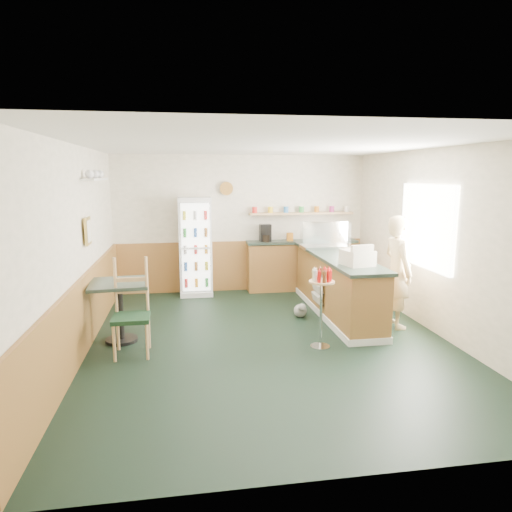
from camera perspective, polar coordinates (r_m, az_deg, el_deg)
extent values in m
plane|color=black|center=(6.56, 1.59, -10.56)|extent=(6.00, 6.00, 0.00)
cube|color=#F0E3CD|center=(9.16, -1.84, 4.07)|extent=(5.00, 0.02, 2.70)
cube|color=#F0E3CD|center=(6.25, -21.57, 0.53)|extent=(0.02, 6.00, 2.70)
cube|color=#F0E3CD|center=(7.11, 21.96, 1.59)|extent=(0.02, 6.00, 2.70)
cube|color=silver|center=(6.15, 1.72, 13.80)|extent=(5.00, 6.00, 0.02)
cube|color=#9C6132|center=(9.25, -1.78, -1.20)|extent=(4.98, 0.05, 1.00)
cube|color=#9C6132|center=(6.43, -20.73, -6.94)|extent=(0.05, 5.98, 1.00)
cube|color=white|center=(7.32, 20.53, 3.48)|extent=(0.06, 1.45, 1.25)
cube|color=gold|center=(6.70, -20.28, 2.94)|extent=(0.03, 0.32, 0.38)
cube|color=silver|center=(7.14, -19.45, 9.03)|extent=(0.18, 1.20, 0.03)
cylinder|color=#A46D29|center=(9.01, -3.72, 8.42)|extent=(0.26, 0.04, 0.26)
cube|color=#9C6132|center=(7.75, 10.01, -3.77)|extent=(0.60, 2.95, 0.95)
cube|color=silver|center=(7.86, 9.92, -6.78)|extent=(0.64, 2.97, 0.10)
cube|color=#293930|center=(7.64, 10.13, -0.06)|extent=(0.68, 3.01, 0.05)
cube|color=#9C6132|center=(9.31, 5.70, -1.32)|extent=(2.20, 0.38, 0.95)
cube|color=#293930|center=(9.23, 5.75, 1.79)|extent=(2.24, 0.42, 0.05)
cube|color=tan|center=(9.24, 5.69, 5.33)|extent=(2.10, 0.22, 0.04)
cube|color=black|center=(9.04, 1.17, 2.91)|extent=(0.22, 0.18, 0.34)
cylinder|color=#B2664C|center=(9.04, -0.17, 5.78)|extent=(0.10, 0.10, 0.12)
cylinder|color=#B2664C|center=(9.09, 1.82, 5.80)|extent=(0.10, 0.10, 0.12)
cylinder|color=#B2664C|center=(9.16, 3.77, 5.81)|extent=(0.10, 0.10, 0.12)
cylinder|color=#B2664C|center=(9.23, 5.70, 5.82)|extent=(0.10, 0.10, 0.12)
cylinder|color=#B2664C|center=(9.32, 7.59, 5.82)|extent=(0.10, 0.10, 0.12)
cylinder|color=#B2664C|center=(9.41, 9.45, 5.82)|extent=(0.10, 0.10, 0.12)
cylinder|color=#B2664C|center=(9.52, 11.27, 5.81)|extent=(0.10, 0.10, 0.12)
cube|color=silver|center=(8.91, -7.59, 1.20)|extent=(0.62, 0.44, 1.89)
cube|color=white|center=(8.69, -7.55, 1.04)|extent=(0.52, 0.02, 1.67)
cube|color=silver|center=(8.62, -7.54, 0.96)|extent=(0.56, 0.02, 1.73)
cube|color=silver|center=(8.27, 8.59, 1.13)|extent=(0.83, 0.43, 0.06)
cube|color=silver|center=(8.24, 8.64, 2.76)|extent=(0.81, 0.42, 0.42)
cube|color=beige|center=(6.82, 12.54, -0.20)|extent=(0.46, 0.48, 0.22)
imported|color=tan|center=(7.26, 17.26, -1.92)|extent=(0.45, 0.60, 1.72)
cylinder|color=silver|center=(6.39, 8.02, -11.12)|extent=(0.27, 0.27, 0.02)
cylinder|color=silver|center=(6.24, 8.12, -7.25)|extent=(0.04, 0.04, 0.90)
cylinder|color=tan|center=(6.12, 8.23, -3.22)|extent=(0.35, 0.35, 0.02)
cylinder|color=red|center=(6.16, 9.06, -2.31)|extent=(0.05, 0.05, 0.15)
cylinder|color=red|center=(6.20, 8.57, -2.22)|extent=(0.05, 0.05, 0.15)
cylinder|color=red|center=(6.20, 7.97, -2.20)|extent=(0.05, 0.05, 0.15)
cylinder|color=red|center=(6.17, 7.47, -2.26)|extent=(0.05, 0.05, 0.15)
cylinder|color=red|center=(6.11, 7.25, -2.38)|extent=(0.05, 0.05, 0.15)
cylinder|color=red|center=(6.05, 7.42, -2.51)|extent=(0.05, 0.05, 0.15)
cylinder|color=red|center=(6.01, 7.91, -2.60)|extent=(0.05, 0.05, 0.15)
cylinder|color=red|center=(6.01, 8.53, -2.62)|extent=(0.05, 0.05, 0.15)
cylinder|color=red|center=(6.04, 9.04, -2.56)|extent=(0.05, 0.05, 0.15)
cylinder|color=red|center=(6.10, 9.24, -2.44)|extent=(0.05, 0.05, 0.15)
cube|color=black|center=(7.61, 7.77, -5.72)|extent=(0.05, 0.43, 0.03)
cube|color=beige|center=(7.58, 7.64, -5.22)|extent=(0.09, 0.39, 0.15)
cube|color=black|center=(7.56, 7.81, -4.43)|extent=(0.05, 0.43, 0.03)
cube|color=beige|center=(7.54, 7.67, -3.92)|extent=(0.09, 0.39, 0.15)
cube|color=black|center=(7.52, 7.84, -3.13)|extent=(0.05, 0.43, 0.03)
cube|color=beige|center=(7.50, 7.71, -2.61)|extent=(0.09, 0.39, 0.15)
cylinder|color=black|center=(6.81, -16.42, -10.00)|extent=(0.45, 0.45, 0.04)
cylinder|color=black|center=(6.68, -16.60, -6.76)|extent=(0.09, 0.09, 0.78)
cube|color=#293930|center=(6.58, -16.78, -3.32)|extent=(0.84, 0.84, 0.04)
cube|color=black|center=(6.13, -15.33, -7.45)|extent=(0.48, 0.48, 0.06)
cylinder|color=tan|center=(6.05, -17.34, -10.36)|extent=(0.04, 0.04, 0.49)
cylinder|color=tan|center=(6.01, -13.49, -10.33)|extent=(0.04, 0.04, 0.49)
cylinder|color=tan|center=(6.43, -16.83, -9.12)|extent=(0.04, 0.04, 0.49)
cylinder|color=tan|center=(6.38, -13.22, -9.08)|extent=(0.04, 0.04, 0.49)
cube|color=tan|center=(6.24, -15.29, -3.55)|extent=(0.42, 0.05, 0.76)
sphere|color=gray|center=(7.59, 5.56, -6.83)|extent=(0.22, 0.22, 0.22)
sphere|color=gray|center=(7.46, 5.78, -6.42)|extent=(0.13, 0.13, 0.13)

